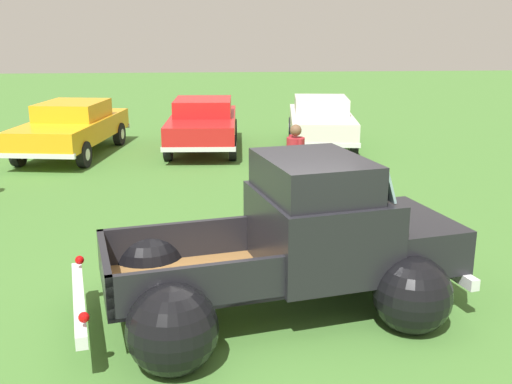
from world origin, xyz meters
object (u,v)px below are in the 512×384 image
at_px(spectator_0, 295,162).
at_px(show_car_0, 72,126).
at_px(vintage_pickup_truck, 299,251).
at_px(show_car_1, 203,122).
at_px(show_car_2, 321,120).

bearing_deg(spectator_0, show_car_0, 119.14).
distance_m(vintage_pickup_truck, show_car_0, 10.85).
bearing_deg(show_car_0, spectator_0, 52.67).
height_order(show_car_1, spectator_0, spectator_0).
distance_m(show_car_0, spectator_0, 7.74).
bearing_deg(show_car_2, spectator_0, -7.98).
height_order(show_car_1, show_car_2, same).
distance_m(vintage_pickup_truck, show_car_2, 10.54).
bearing_deg(show_car_2, show_car_1, -80.42).
relative_size(show_car_0, show_car_2, 1.10).
relative_size(show_car_2, spectator_0, 2.69).
height_order(vintage_pickup_truck, show_car_1, vintage_pickup_truck).
xyz_separation_m(show_car_0, show_car_2, (6.98, 0.54, -0.01)).
relative_size(vintage_pickup_truck, show_car_2, 1.11).
bearing_deg(show_car_2, vintage_pickup_truck, -5.07).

